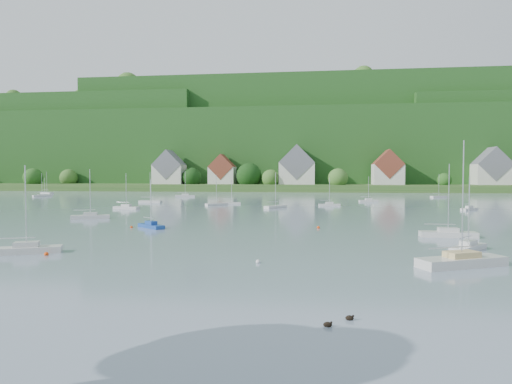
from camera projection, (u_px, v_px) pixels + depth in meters
The scene contains 20 objects.
ground at pixel (35, 364), 18.20m from camera, with size 600.00×600.00×0.00m, color gray.
far_shore_strip at pixel (287, 187), 216.49m from camera, with size 600.00×60.00×3.00m, color #284F1D.
forested_ridge at pixel (294, 150), 283.57m from camera, with size 620.00×181.22×69.89m.
village_building_0 at pixel (169, 170), 209.95m from camera, with size 14.00×10.40×16.00m.
village_building_1 at pixel (222, 172), 208.93m from camera, with size 12.00×9.36×14.00m.
village_building_2 at pixel (297, 168), 203.62m from camera, with size 16.00×11.44×18.00m.
village_building_3 at pixel (388, 170), 196.82m from camera, with size 13.00×10.40×15.50m.
village_building_4 at pixel (492, 170), 195.31m from camera, with size 15.00×10.40×16.50m.
near_sailboat_0 at pixel (27, 249), 43.58m from camera, with size 6.57×4.13×8.61m.
near_sailboat_1 at pixel (151, 225), 64.04m from camera, with size 4.89×4.42×6.96m.
near_sailboat_2 at pixel (462, 260), 37.38m from camera, with size 8.03×5.25×10.57m.
near_sailboat_3 at pixel (468, 246), 45.12m from camera, with size 4.80×5.24×7.51m.
near_sailboat_4 at pixel (448, 233), 54.84m from camera, with size 6.71×2.05×8.99m.
near_sailboat_6 at pixel (90, 216), 77.17m from camera, with size 6.55×4.07×8.57m.
mooring_buoy_0 at pixel (46, 255), 42.54m from camera, with size 0.42×0.42×0.42m, color #ED420C.
mooring_buoy_1 at pixel (258, 263), 38.85m from camera, with size 0.39×0.39×0.39m, color silver.
mooring_buoy_2 at pixel (318, 228), 63.53m from camera, with size 0.43×0.43×0.43m, color #ED420C.
mooring_buoy_3 at pixel (131, 228), 64.06m from camera, with size 0.39×0.39×0.39m, color #ED420C.
duck_pair at pixel (339, 321), 23.20m from camera, with size 1.67×1.49×0.33m.
far_sailboat_cluster at pixel (288, 199), 129.27m from camera, with size 201.20×70.49×8.71m.
Camera 1 is at (11.15, -16.66, 7.79)m, focal length 31.29 mm.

